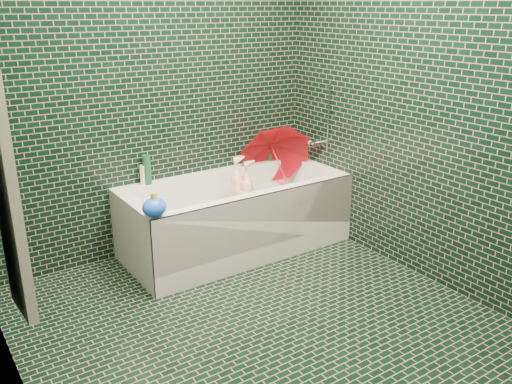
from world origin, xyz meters
TOP-DOWN VIEW (x-y plane):
  - floor at (0.00, 0.00)m, footprint 2.80×2.80m
  - wall_back at (0.00, 1.40)m, footprint 2.80×0.00m
  - wall_right at (1.30, 0.00)m, footprint 0.00×2.80m
  - bathtub at (0.45, 1.01)m, footprint 1.70×0.75m
  - bath_mat at (0.45, 1.02)m, footprint 1.35×0.47m
  - water at (0.45, 1.02)m, footprint 1.48×0.53m
  - towel at (-1.24, 0.24)m, footprint 0.08×0.44m
  - faucet at (1.26, 1.02)m, footprint 0.18×0.19m
  - child at (0.51, 0.98)m, footprint 0.86×0.38m
  - umbrella at (0.92, 1.11)m, footprint 0.84×0.88m
  - soap_bottle_a at (1.25, 1.33)m, footprint 0.10×0.10m
  - soap_bottle_b at (1.20, 1.35)m, footprint 0.11×0.12m
  - soap_bottle_c at (1.22, 1.36)m, footprint 0.14×0.14m
  - bottle_right_tall at (1.00, 1.35)m, footprint 0.06×0.06m
  - bottle_right_pump at (1.25, 1.33)m, footprint 0.06×0.06m
  - bottle_left_tall at (-0.12, 1.33)m, footprint 0.06×0.06m
  - bottle_left_short at (-0.15, 1.35)m, footprint 0.06×0.06m
  - rubber_duck at (1.05, 1.35)m, footprint 0.11×0.08m
  - bath_toy at (-0.35, 0.69)m, footprint 0.17×0.14m

SIDE VIEW (x-z plane):
  - floor at x=0.00m, z-range 0.00..0.00m
  - bath_mat at x=0.45m, z-range 0.15..0.16m
  - bathtub at x=0.45m, z-range -0.06..0.49m
  - water at x=0.45m, z-range 0.30..0.30m
  - child at x=0.51m, z-range 0.19..0.43m
  - soap_bottle_a at x=1.25m, z-range 0.43..0.67m
  - soap_bottle_b at x=1.20m, z-range 0.45..0.65m
  - soap_bottle_c at x=1.22m, z-range 0.46..0.64m
  - rubber_duck at x=1.05m, z-range 0.55..0.63m
  - umbrella at x=0.92m, z-range 0.21..0.99m
  - bath_toy at x=-0.35m, z-range 0.54..0.70m
  - bottle_left_short at x=-0.15m, z-range 0.55..0.70m
  - bottle_right_pump at x=1.25m, z-range 0.55..0.74m
  - bottle_left_tall at x=-0.12m, z-range 0.55..0.77m
  - bottle_right_tall at x=1.00m, z-range 0.55..0.77m
  - faucet at x=1.26m, z-range 0.50..1.05m
  - towel at x=-1.24m, z-range 0.47..1.59m
  - wall_back at x=0.00m, z-range -0.15..2.65m
  - wall_right at x=1.30m, z-range -0.15..2.65m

